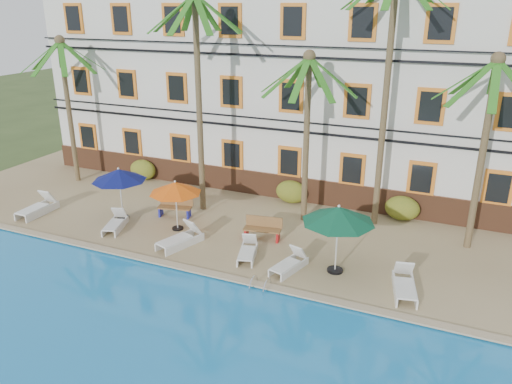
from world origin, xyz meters
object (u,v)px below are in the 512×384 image
at_px(umbrella_blue, 119,175).
at_px(umbrella_green, 338,215).
at_px(palm_c, 307,115).
at_px(umbrella_red, 175,188).
at_px(palm_e, 487,128).
at_px(bench_left, 175,206).
at_px(palm_a, 66,90).
at_px(lounger_f, 405,285).
at_px(pool_ladder, 260,287).
at_px(palm_b, 198,78).
at_px(lounger_d, 248,251).
at_px(palm_d, 388,70).
at_px(lounger_c, 181,238).
at_px(lounger_e, 289,263).
at_px(lounger_b, 115,223).
at_px(lounger_a, 38,207).
at_px(bench_right, 263,228).

bearing_deg(umbrella_blue, umbrella_green, -5.10).
bearing_deg(palm_c, umbrella_red, -146.04).
bearing_deg(palm_e, bench_left, -171.07).
distance_m(palm_a, umbrella_green, 15.99).
distance_m(lounger_f, pool_ladder, 4.76).
distance_m(palm_b, lounger_d, 7.73).
distance_m(palm_d, umbrella_green, 6.43).
bearing_deg(lounger_c, lounger_d, 3.37).
bearing_deg(lounger_d, umbrella_blue, 170.31).
relative_size(lounger_c, lounger_e, 1.16).
bearing_deg(pool_ladder, lounger_d, 125.20).
bearing_deg(palm_d, bench_left, -161.84).
relative_size(lounger_f, pool_ladder, 2.67).
distance_m(umbrella_green, lounger_b, 9.64).
bearing_deg(palm_e, lounger_e, -142.38).
bearing_deg(lounger_d, lounger_b, 179.30).
bearing_deg(lounger_c, pool_ladder, -21.84).
height_order(lounger_a, lounger_e, lounger_a).
relative_size(palm_b, lounger_e, 5.39).
bearing_deg(umbrella_blue, lounger_e, -9.74).
distance_m(palm_b, bench_right, 6.91).
height_order(lounger_a, lounger_f, lounger_a).
distance_m(lounger_d, bench_right, 1.68).
height_order(umbrella_blue, lounger_c, umbrella_blue).
relative_size(palm_d, umbrella_red, 4.81).
height_order(umbrella_red, lounger_a, umbrella_red).
xyz_separation_m(palm_c, bench_left, (-5.39, -1.91, -4.20)).
relative_size(palm_e, lounger_a, 3.70).
distance_m(palm_c, umbrella_red, 6.18).
distance_m(palm_a, lounger_d, 13.49).
bearing_deg(palm_c, bench_right, -110.28).
distance_m(palm_e, lounger_a, 18.95).
distance_m(palm_a, lounger_e, 15.17).
height_order(palm_e, lounger_d, palm_e).
distance_m(palm_d, bench_right, 7.89).
distance_m(umbrella_red, lounger_f, 9.68).
height_order(palm_a, lounger_f, palm_a).
bearing_deg(lounger_f, umbrella_green, 169.56).
bearing_deg(palm_c, pool_ladder, -85.82).
height_order(palm_e, lounger_f, palm_e).
xyz_separation_m(palm_c, lounger_e, (0.93, -4.46, -4.41)).
bearing_deg(palm_a, lounger_b, -36.04).
xyz_separation_m(umbrella_green, pool_ladder, (-2.03, -2.04, -2.18)).
xyz_separation_m(palm_d, umbrella_red, (-7.51, -3.90, -4.65)).
relative_size(lounger_f, bench_right, 1.27).
distance_m(lounger_a, bench_right, 10.44).
bearing_deg(bench_left, palm_a, 164.49).
bearing_deg(pool_ladder, lounger_e, 71.45).
bearing_deg(lounger_a, palm_c, 20.24).
bearing_deg(lounger_f, palm_b, 158.93).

